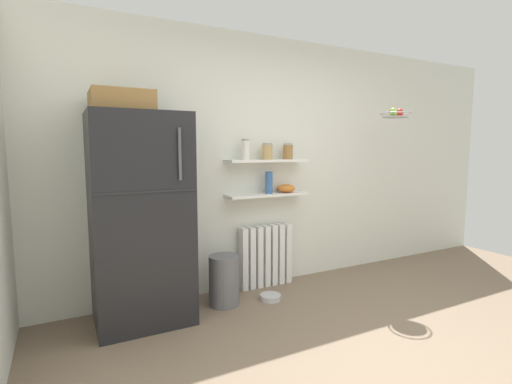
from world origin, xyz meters
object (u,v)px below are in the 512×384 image
object	(u,v)px
refrigerator	(140,215)
vase	(269,183)
shelf_bowl	(286,188)
storage_jar_0	(245,150)
storage_jar_1	(267,151)
hanging_fruit_basket	(396,114)
radiator	(266,256)
pet_food_bowl	(271,297)
storage_jar_2	(288,151)
trash_bin	(224,280)

from	to	relation	value
refrigerator	vase	bearing A→B (deg)	8.75
vase	shelf_bowl	bearing A→B (deg)	0.00
storage_jar_0	storage_jar_1	xyz separation A→B (m)	(0.25, 0.00, -0.02)
storage_jar_1	hanging_fruit_basket	world-z (taller)	hanging_fruit_basket
radiator	pet_food_bowl	size ratio (longest dim) A/B	3.20
vase	shelf_bowl	world-z (taller)	vase
storage_jar_1	pet_food_bowl	size ratio (longest dim) A/B	0.83
storage_jar_0	shelf_bowl	xyz separation A→B (m)	(0.48, 0.00, -0.41)
refrigerator	radiator	size ratio (longest dim) A/B	2.93
storage_jar_1	storage_jar_2	xyz separation A→B (m)	(0.25, -0.00, -0.00)
refrigerator	storage_jar_2	world-z (taller)	refrigerator
radiator	vase	world-z (taller)	vase
refrigerator	shelf_bowl	world-z (taller)	refrigerator
vase	shelf_bowl	size ratio (longest dim) A/B	1.15
storage_jar_1	trash_bin	distance (m)	1.35
storage_jar_2	hanging_fruit_basket	distance (m)	1.24
storage_jar_1	trash_bin	size ratio (longest dim) A/B	0.36
shelf_bowl	trash_bin	distance (m)	1.17
trash_bin	shelf_bowl	bearing A→B (deg)	15.86
refrigerator	trash_bin	size ratio (longest dim) A/B	4.05
refrigerator	vase	distance (m)	1.37
storage_jar_0	storage_jar_1	bearing A→B (deg)	0.00
refrigerator	storage_jar_0	world-z (taller)	refrigerator
trash_bin	refrigerator	bearing A→B (deg)	177.95
storage_jar_2	trash_bin	distance (m)	1.47
storage_jar_0	storage_jar_1	size ratio (longest dim) A/B	1.23
storage_jar_1	hanging_fruit_basket	bearing A→B (deg)	-17.35
hanging_fruit_basket	refrigerator	bearing A→B (deg)	175.40
radiator	trash_bin	size ratio (longest dim) A/B	1.38
storage_jar_1	vase	size ratio (longest dim) A/B	0.74
refrigerator	hanging_fruit_basket	bearing A→B (deg)	-4.60
refrigerator	storage_jar_2	xyz separation A→B (m)	(1.57, 0.21, 0.52)
radiator	trash_bin	xyz separation A→B (m)	(-0.59, -0.26, -0.09)
pet_food_bowl	hanging_fruit_basket	size ratio (longest dim) A/B	0.61
storage_jar_0	hanging_fruit_basket	world-z (taller)	hanging_fruit_basket
storage_jar_0	refrigerator	bearing A→B (deg)	-169.11
refrigerator	radiator	bearing A→B (deg)	10.14
radiator	storage_jar_1	world-z (taller)	storage_jar_1
storage_jar_0	shelf_bowl	distance (m)	0.63
refrigerator	vase	size ratio (longest dim) A/B	8.42
storage_jar_2	vase	distance (m)	0.39
storage_jar_2	hanging_fruit_basket	size ratio (longest dim) A/B	0.50
shelf_bowl	refrigerator	bearing A→B (deg)	-172.43
refrigerator	storage_jar_2	bearing A→B (deg)	7.49
storage_jar_1	pet_food_bowl	xyz separation A→B (m)	(-0.15, -0.33, -1.40)
pet_food_bowl	trash_bin	bearing A→B (deg)	166.92
storage_jar_0	storage_jar_1	world-z (taller)	storage_jar_0
refrigerator	vase	world-z (taller)	refrigerator
storage_jar_2	shelf_bowl	world-z (taller)	storage_jar_2
storage_jar_1	radiator	bearing A→B (deg)	90.00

